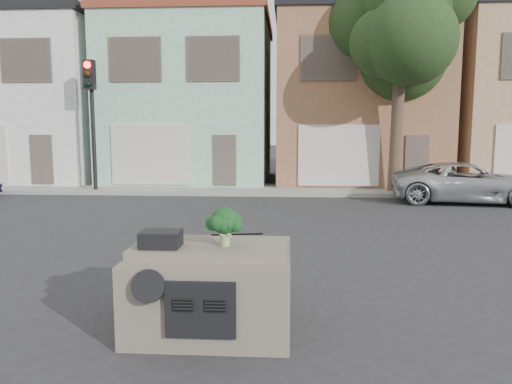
# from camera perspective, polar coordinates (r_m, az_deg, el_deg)

# --- Properties ---
(ground_plane) EXTENTS (120.00, 120.00, 0.00)m
(ground_plane) POSITION_cam_1_polar(r_m,az_deg,el_deg) (9.63, -2.23, -8.07)
(ground_plane) COLOR #303033
(ground_plane) RESTS_ON ground
(sidewalk) EXTENTS (40.00, 3.00, 0.15)m
(sidewalk) POSITION_cam_1_polar(r_m,az_deg,el_deg) (19.91, 0.85, 0.27)
(sidewalk) COLOR gray
(sidewalk) RESTS_ON ground
(townhouse_white) EXTENTS (7.20, 8.20, 7.55)m
(townhouse_white) POSITION_cam_1_polar(r_m,az_deg,el_deg) (26.60, -23.42, 9.48)
(townhouse_white) COLOR white
(townhouse_white) RESTS_ON ground
(townhouse_mint) EXTENTS (7.20, 8.20, 7.55)m
(townhouse_mint) POSITION_cam_1_polar(r_m,az_deg,el_deg) (24.17, -7.11, 10.29)
(townhouse_mint) COLOR #A1D5B4
(townhouse_mint) RESTS_ON ground
(townhouse_tan) EXTENTS (7.20, 8.20, 7.55)m
(townhouse_tan) POSITION_cam_1_polar(r_m,az_deg,el_deg) (23.95, 11.11, 10.23)
(townhouse_tan) COLOR #946544
(townhouse_tan) RESTS_ON ground
(silver_pickup) EXTENTS (5.18, 2.87, 1.37)m
(silver_pickup) POSITION_cam_1_polar(r_m,az_deg,el_deg) (18.46, 22.87, -1.13)
(silver_pickup) COLOR #B7B9C0
(silver_pickup) RESTS_ON ground
(traffic_signal) EXTENTS (0.40, 0.40, 5.10)m
(traffic_signal) POSITION_cam_1_polar(r_m,az_deg,el_deg) (20.16, -18.22, 7.05)
(traffic_signal) COLOR black
(traffic_signal) RESTS_ON ground
(tree_near) EXTENTS (4.40, 4.00, 8.50)m
(tree_near) POSITION_cam_1_polar(r_m,az_deg,el_deg) (19.52, 15.94, 12.13)
(tree_near) COLOR #223A19
(tree_near) RESTS_ON ground
(car_dashboard) EXTENTS (2.00, 1.80, 1.12)m
(car_dashboard) POSITION_cam_1_polar(r_m,az_deg,el_deg) (6.62, -4.95, -10.35)
(car_dashboard) COLOR #746959
(car_dashboard) RESTS_ON ground
(instrument_hump) EXTENTS (0.48, 0.38, 0.20)m
(instrument_hump) POSITION_cam_1_polar(r_m,az_deg,el_deg) (6.23, -10.82, -5.30)
(instrument_hump) COLOR black
(instrument_hump) RESTS_ON car_dashboard
(wiper_arm) EXTENTS (0.69, 0.15, 0.02)m
(wiper_arm) POSITION_cam_1_polar(r_m,az_deg,el_deg) (6.80, -2.19, -4.85)
(wiper_arm) COLOR black
(wiper_arm) RESTS_ON car_dashboard
(broccoli) EXTENTS (0.47, 0.47, 0.49)m
(broccoli) POSITION_cam_1_polar(r_m,az_deg,el_deg) (6.15, -3.57, -3.94)
(broccoli) COLOR #123715
(broccoli) RESTS_ON car_dashboard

